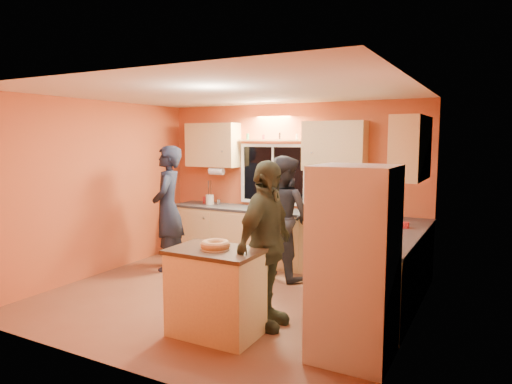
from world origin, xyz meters
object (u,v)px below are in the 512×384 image
Objects in this scene: refrigerator at (354,263)px; person_center at (284,217)px; island at (216,291)px; person_left at (168,208)px; person_right at (266,245)px.

refrigerator is 2.53m from person_center.
person_left reaches higher than island.
person_right is (2.35, -1.26, -0.06)m from person_left.
refrigerator is 0.93× the size of person_left.
person_left reaches higher than person_right.
refrigerator reaches higher than island.
person_left is 1.07× the size of person_center.
person_right reaches higher than person_center.
refrigerator is 1.00× the size of person_center.
person_right is (0.58, -1.70, 0.01)m from person_center.
island is at bearing 140.66° from person_right.
person_left is at bearing 139.23° from island.
refrigerator is 1.91× the size of island.
person_right reaches higher than island.
island is at bearing -172.48° from refrigerator.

